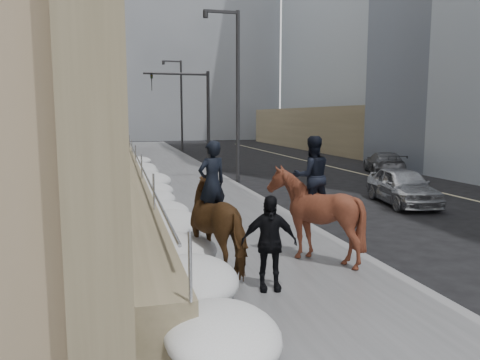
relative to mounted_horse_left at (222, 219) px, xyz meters
name	(u,v)px	position (x,y,z in m)	size (l,w,h in m)	color
ground	(275,297)	(0.63, -1.51, -1.13)	(140.00, 140.00, 0.00)	black
sidewalk	(190,199)	(0.63, 8.49, -1.07)	(5.00, 80.00, 0.12)	#4F4F51
curb	(256,196)	(3.25, 8.49, -1.07)	(0.24, 80.00, 0.12)	slate
lane_line	(428,189)	(11.13, 8.49, -1.12)	(0.15, 70.00, 0.01)	#BFB78C
limestone_building	(62,8)	(-4.63, 18.45, 7.78)	(6.10, 44.00, 18.00)	#978463
bg_building_mid	(164,38)	(4.63, 58.49, 12.87)	(30.00, 12.00, 28.00)	slate
bg_building_far	(94,73)	(-5.37, 70.49, 8.87)	(24.00, 12.00, 20.00)	gray
streetlight_mid	(235,86)	(3.37, 12.49, 3.45)	(1.71, 0.24, 8.00)	#2D2D30
streetlight_far	(180,100)	(3.37, 32.49, 3.45)	(1.71, 0.24, 8.00)	#2D2D30
traffic_signal	(194,103)	(2.70, 20.49, 2.88)	(4.10, 0.22, 6.00)	#2D2D30
snow_bank	(157,198)	(-0.79, 6.59, -0.66)	(1.70, 18.10, 0.76)	white
mounted_horse_left	(222,219)	(0.00, 0.00, 0.00)	(1.74, 2.41, 2.59)	#412813
mounted_horse_right	(314,209)	(2.00, 0.01, 0.11)	(1.70, 1.89, 2.66)	#4B2215
pedestrian	(269,243)	(0.55, -1.40, -0.15)	(1.00, 0.42, 1.71)	black
car_silver	(402,186)	(7.98, 5.71, -0.45)	(1.60, 3.97, 1.35)	#A6A8AE
car_grey	(384,163)	(12.36, 14.04, -0.51)	(1.73, 4.24, 1.23)	slate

